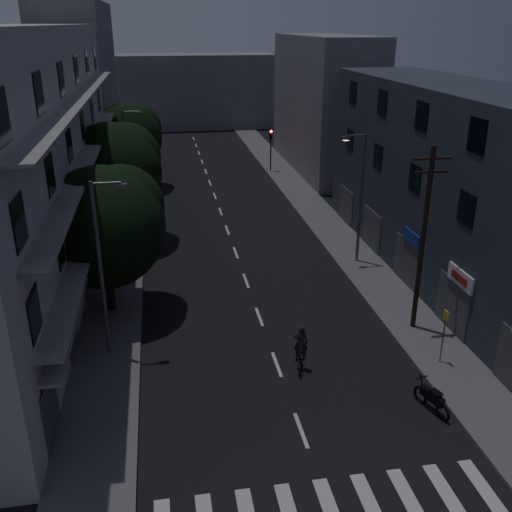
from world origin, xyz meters
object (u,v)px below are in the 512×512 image
object	(u,v)px
utility_pole	(423,237)
cyclist	(300,354)
bus_stop_sign	(445,327)
motorcycle	(432,399)

from	to	relation	value
utility_pole	cyclist	xyz separation A→B (m)	(-6.37, -2.49, -4.14)
bus_stop_sign	motorcycle	xyz separation A→B (m)	(-1.86, -2.98, -1.38)
utility_pole	bus_stop_sign	bearing A→B (deg)	-92.70
cyclist	motorcycle	bearing A→B (deg)	-26.50
bus_stop_sign	cyclist	size ratio (longest dim) A/B	1.17
bus_stop_sign	utility_pole	bearing A→B (deg)	87.30
motorcycle	cyclist	bearing A→B (deg)	123.16
utility_pole	motorcycle	size ratio (longest dim) A/B	4.63
utility_pole	bus_stop_sign	xyz separation A→B (m)	(-0.15, -3.22, -2.98)
utility_pole	cyclist	world-z (taller)	utility_pole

